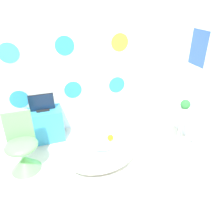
{
  "coord_description": "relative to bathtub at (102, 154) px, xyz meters",
  "views": [
    {
      "loc": [
        -0.44,
        -1.65,
        2.29
      ],
      "look_at": [
        0.42,
        0.93,
        0.78
      ],
      "focal_mm": 35.0,
      "sensor_mm": 36.0,
      "label": 1
    }
  ],
  "objects": [
    {
      "name": "ground_plane",
      "position": [
        -0.18,
        -0.68,
        -0.27
      ],
      "size": [
        12.0,
        12.0,
        0.0
      ],
      "primitive_type": "plane",
      "color": "silver"
    },
    {
      "name": "wall_back_dotted",
      "position": [
        -0.18,
        1.27,
        1.03
      ],
      "size": [
        4.67,
        0.05,
        2.6
      ],
      "color": "white",
      "rests_on": "ground_plane"
    },
    {
      "name": "wall_right",
      "position": [
        1.67,
        0.29,
        1.04
      ],
      "size": [
        0.06,
        2.93,
        2.6
      ],
      "color": "silver",
      "rests_on": "ground_plane"
    },
    {
      "name": "bathtub",
      "position": [
        0.0,
        0.0,
        0.0
      ],
      "size": [
        0.98,
        0.54,
        0.53
      ],
      "color": "white",
      "rests_on": "ground_plane"
    },
    {
      "name": "rubber_duck",
      "position": [
        0.11,
        -0.06,
        0.31
      ],
      "size": [
        0.08,
        0.09,
        0.1
      ],
      "color": "yellow",
      "rests_on": "bathtub"
    },
    {
      "name": "chair",
      "position": [
        -1.05,
        0.36,
        0.01
      ],
      "size": [
        0.45,
        0.45,
        0.86
      ],
      "color": "#66C166",
      "rests_on": "ground_plane"
    },
    {
      "name": "tv_cabinet",
      "position": [
        -0.7,
        1.03,
        0.02
      ],
      "size": [
        0.58,
        0.38,
        0.57
      ],
      "color": "#389ED6",
      "rests_on": "ground_plane"
    },
    {
      "name": "tv",
      "position": [
        -0.7,
        1.03,
        0.43
      ],
      "size": [
        0.4,
        0.12,
        0.29
      ],
      "color": "black",
      "rests_on": "tv_cabinet"
    },
    {
      "name": "vase",
      "position": [
        -0.94,
        0.9,
        0.36
      ],
      "size": [
        0.07,
        0.07,
        0.13
      ],
      "color": "white",
      "rests_on": "tv_cabinet"
    },
    {
      "name": "side_table",
      "position": [
        1.41,
        0.17,
        0.19
      ],
      "size": [
        0.37,
        0.37,
        0.6
      ],
      "color": "silver",
      "rests_on": "ground_plane"
    },
    {
      "name": "potted_plant_left",
      "position": [
        1.41,
        0.17,
        0.45
      ],
      "size": [
        0.15,
        0.15,
        0.23
      ],
      "color": "white",
      "rests_on": "side_table"
    }
  ]
}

